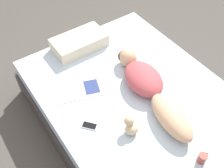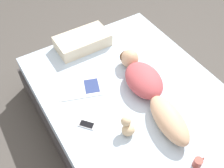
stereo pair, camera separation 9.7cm
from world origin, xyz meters
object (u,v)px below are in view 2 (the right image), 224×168
at_px(person, 149,88).
at_px(cell_phone, 87,125).
at_px(coffee_mug, 198,163).
at_px(open_magazine, 81,88).

bearing_deg(person, cell_phone, -170.96).
distance_m(person, cell_phone, 0.69).
bearing_deg(coffee_mug, person, 82.34).
bearing_deg(person, open_magazine, 151.02).
bearing_deg(open_magazine, person, -18.86).
xyz_separation_m(person, open_magazine, (-0.53, 0.42, -0.09)).
distance_m(open_magazine, coffee_mug, 1.29).
bearing_deg(person, coffee_mug, -88.24).
height_order(person, coffee_mug, person).
bearing_deg(cell_phone, coffee_mug, -94.56).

